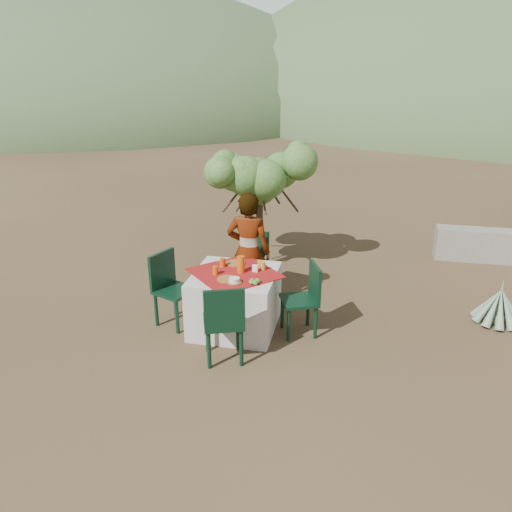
{
  "coord_description": "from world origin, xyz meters",
  "views": [
    {
      "loc": [
        0.95,
        -5.23,
        3.19
      ],
      "look_at": [
        -0.3,
        0.66,
        0.85
      ],
      "focal_mm": 35.0,
      "sensor_mm": 36.0,
      "label": 1
    }
  ],
  "objects_px": {
    "chair_left": "(170,285)",
    "agave": "(499,306)",
    "shrub_tree": "(264,182)",
    "person": "(248,251)",
    "chair_near": "(224,320)",
    "juice_pitcher": "(241,264)",
    "chair_right": "(305,296)",
    "table": "(235,300)",
    "chair_far": "(251,261)"
  },
  "relations": [
    {
      "from": "chair_far",
      "to": "person",
      "type": "bearing_deg",
      "value": -67.05
    },
    {
      "from": "chair_right",
      "to": "juice_pitcher",
      "type": "bearing_deg",
      "value": -110.58
    },
    {
      "from": "chair_far",
      "to": "chair_right",
      "type": "distance_m",
      "value": 1.29
    },
    {
      "from": "table",
      "to": "chair_near",
      "type": "bearing_deg",
      "value": -84.27
    },
    {
      "from": "agave",
      "to": "chair_right",
      "type": "bearing_deg",
      "value": -162.15
    },
    {
      "from": "chair_right",
      "to": "person",
      "type": "height_order",
      "value": "person"
    },
    {
      "from": "chair_far",
      "to": "juice_pitcher",
      "type": "height_order",
      "value": "juice_pitcher"
    },
    {
      "from": "chair_near",
      "to": "chair_far",
      "type": "bearing_deg",
      "value": -107.05
    },
    {
      "from": "chair_near",
      "to": "chair_right",
      "type": "xyz_separation_m",
      "value": [
        0.8,
        0.86,
        -0.03
      ]
    },
    {
      "from": "chair_right",
      "to": "chair_near",
      "type": "bearing_deg",
      "value": -64.92
    },
    {
      "from": "table",
      "to": "chair_right",
      "type": "bearing_deg",
      "value": 3.34
    },
    {
      "from": "chair_near",
      "to": "agave",
      "type": "distance_m",
      "value": 3.65
    },
    {
      "from": "chair_far",
      "to": "chair_left",
      "type": "xyz_separation_m",
      "value": [
        -0.84,
        -1.02,
        -0.0
      ]
    },
    {
      "from": "table",
      "to": "juice_pitcher",
      "type": "bearing_deg",
      "value": 24.3
    },
    {
      "from": "agave",
      "to": "juice_pitcher",
      "type": "xyz_separation_m",
      "value": [
        -3.25,
        -0.8,
        0.64
      ]
    },
    {
      "from": "chair_far",
      "to": "juice_pitcher",
      "type": "bearing_deg",
      "value": -69.29
    },
    {
      "from": "chair_near",
      "to": "person",
      "type": "height_order",
      "value": "person"
    },
    {
      "from": "person",
      "to": "juice_pitcher",
      "type": "relative_size",
      "value": 7.81
    },
    {
      "from": "agave",
      "to": "shrub_tree",
      "type": "bearing_deg",
      "value": 160.12
    },
    {
      "from": "shrub_tree",
      "to": "agave",
      "type": "xyz_separation_m",
      "value": [
        3.36,
        -1.22,
        -1.21
      ]
    },
    {
      "from": "chair_left",
      "to": "juice_pitcher",
      "type": "height_order",
      "value": "juice_pitcher"
    },
    {
      "from": "chair_near",
      "to": "person",
      "type": "bearing_deg",
      "value": -108.15
    },
    {
      "from": "chair_far",
      "to": "person",
      "type": "relative_size",
      "value": 0.59
    },
    {
      "from": "chair_left",
      "to": "agave",
      "type": "xyz_separation_m",
      "value": [
        4.17,
        0.88,
        -0.3
      ]
    },
    {
      "from": "table",
      "to": "chair_right",
      "type": "height_order",
      "value": "chair_right"
    },
    {
      "from": "agave",
      "to": "chair_far",
      "type": "bearing_deg",
      "value": 177.6
    },
    {
      "from": "table",
      "to": "shrub_tree",
      "type": "relative_size",
      "value": 0.71
    },
    {
      "from": "chair_left",
      "to": "agave",
      "type": "relative_size",
      "value": 1.4
    },
    {
      "from": "chair_near",
      "to": "person",
      "type": "relative_size",
      "value": 0.59
    },
    {
      "from": "table",
      "to": "shrub_tree",
      "type": "distance_m",
      "value": 2.31
    },
    {
      "from": "chair_far",
      "to": "chair_right",
      "type": "relative_size",
      "value": 1.05
    },
    {
      "from": "juice_pitcher",
      "to": "person",
      "type": "bearing_deg",
      "value": 93.7
    },
    {
      "from": "chair_right",
      "to": "agave",
      "type": "bearing_deg",
      "value": 85.99
    },
    {
      "from": "chair_left",
      "to": "agave",
      "type": "distance_m",
      "value": 4.27
    },
    {
      "from": "chair_far",
      "to": "juice_pitcher",
      "type": "xyz_separation_m",
      "value": [
        0.08,
        -0.94,
        0.33
      ]
    },
    {
      "from": "chair_left",
      "to": "chair_near",
      "type": "bearing_deg",
      "value": -107.97
    },
    {
      "from": "person",
      "to": "agave",
      "type": "distance_m",
      "value": 3.34
    },
    {
      "from": "person",
      "to": "juice_pitcher",
      "type": "distance_m",
      "value": 0.59
    },
    {
      "from": "person",
      "to": "shrub_tree",
      "type": "height_order",
      "value": "shrub_tree"
    },
    {
      "from": "person",
      "to": "chair_near",
      "type": "bearing_deg",
      "value": 92.68
    },
    {
      "from": "chair_right",
      "to": "person",
      "type": "bearing_deg",
      "value": -145.79
    },
    {
      "from": "chair_left",
      "to": "shrub_tree",
      "type": "height_order",
      "value": "shrub_tree"
    },
    {
      "from": "chair_left",
      "to": "chair_far",
      "type": "bearing_deg",
      "value": -17.79
    },
    {
      "from": "agave",
      "to": "juice_pitcher",
      "type": "bearing_deg",
      "value": -166.1
    },
    {
      "from": "chair_far",
      "to": "agave",
      "type": "relative_size",
      "value": 1.41
    },
    {
      "from": "table",
      "to": "shrub_tree",
      "type": "bearing_deg",
      "value": 91.15
    },
    {
      "from": "table",
      "to": "agave",
      "type": "height_order",
      "value": "table"
    },
    {
      "from": "chair_near",
      "to": "chair_left",
      "type": "relative_size",
      "value": 1.0
    },
    {
      "from": "chair_far",
      "to": "juice_pitcher",
      "type": "distance_m",
      "value": 1.0
    },
    {
      "from": "table",
      "to": "agave",
      "type": "bearing_deg",
      "value": 14.14
    }
  ]
}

